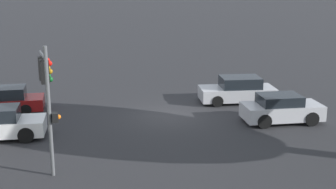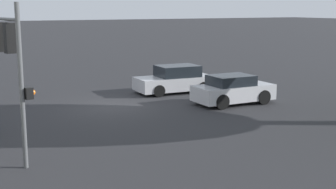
{
  "view_description": "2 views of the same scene",
  "coord_description": "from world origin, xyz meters",
  "px_view_note": "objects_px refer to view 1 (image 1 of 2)",
  "views": [
    {
      "loc": [
        3.96,
        23.65,
        7.28
      ],
      "look_at": [
        0.59,
        3.36,
        2.03
      ],
      "focal_mm": 50.0,
      "sensor_mm": 36.0,
      "label": 1
    },
    {
      "loc": [
        8.05,
        20.73,
        4.74
      ],
      "look_at": [
        0.17,
        5.87,
        1.59
      ],
      "focal_mm": 50.0,
      "sensor_mm": 36.0,
      "label": 2
    }
  ],
  "objects_px": {
    "crossing_car_0": "(238,90)",
    "crossing_car_2": "(0,101)",
    "crossing_car_3": "(281,109)",
    "traffic_signal": "(47,85)"
  },
  "relations": [
    {
      "from": "traffic_signal",
      "to": "crossing_car_0",
      "type": "distance_m",
      "value": 13.35
    },
    {
      "from": "traffic_signal",
      "to": "crossing_car_2",
      "type": "distance_m",
      "value": 9.38
    },
    {
      "from": "crossing_car_2",
      "to": "crossing_car_3",
      "type": "relative_size",
      "value": 1.21
    },
    {
      "from": "crossing_car_0",
      "to": "crossing_car_2",
      "type": "distance_m",
      "value": 13.47
    },
    {
      "from": "crossing_car_3",
      "to": "traffic_signal",
      "type": "bearing_deg",
      "value": -159.01
    },
    {
      "from": "crossing_car_0",
      "to": "crossing_car_3",
      "type": "height_order",
      "value": "crossing_car_0"
    },
    {
      "from": "crossing_car_0",
      "to": "crossing_car_2",
      "type": "relative_size",
      "value": 0.93
    },
    {
      "from": "crossing_car_2",
      "to": "crossing_car_3",
      "type": "bearing_deg",
      "value": 162.26
    },
    {
      "from": "crossing_car_2",
      "to": "traffic_signal",
      "type": "bearing_deg",
      "value": 110.22
    },
    {
      "from": "crossing_car_2",
      "to": "crossing_car_3",
      "type": "distance_m",
      "value": 15.04
    }
  ]
}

